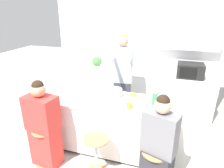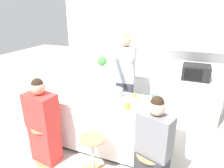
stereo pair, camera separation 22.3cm
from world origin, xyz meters
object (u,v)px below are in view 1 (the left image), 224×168
at_px(potted_plant, 97,62).
at_px(coffee_cup_near, 129,105).
at_px(bar_stool_leftmost, 46,146).
at_px(person_seated_near, 158,151).
at_px(person_cooking, 122,82).
at_px(juice_carton, 155,99).
at_px(fruit_bowl, 62,94).
at_px(microwave, 190,70).
at_px(person_wrapped_blanket, 43,127).
at_px(banana_bunch, 134,95).
at_px(bar_stool_center, 96,156).
at_px(cooking_pot, 114,93).
at_px(kitchen_island, 111,124).

bearing_deg(potted_plant, coffee_cup_near, -55.40).
height_order(bar_stool_leftmost, person_seated_near, person_seated_near).
height_order(person_cooking, juice_carton, person_cooking).
height_order(person_cooking, fruit_bowl, person_cooking).
bearing_deg(person_seated_near, juice_carton, 119.87).
bearing_deg(bar_stool_leftmost, microwave, 46.55).
distance_m(person_cooking, person_wrapped_blanket, 1.65).
xyz_separation_m(person_wrapped_blanket, banana_bunch, (1.14, 0.93, 0.28)).
height_order(bar_stool_center, microwave, microwave).
bearing_deg(bar_stool_leftmost, person_wrapped_blanket, 138.46).
xyz_separation_m(bar_stool_center, banana_bunch, (0.32, 0.93, 0.60)).
height_order(bar_stool_leftmost, fruit_bowl, fruit_bowl).
distance_m(bar_stool_leftmost, banana_bunch, 1.59).
xyz_separation_m(banana_bunch, potted_plant, (-1.15, 1.26, 0.16)).
bearing_deg(person_cooking, juice_carton, -51.00).
bearing_deg(microwave, coffee_cup_near, -118.34).
bearing_deg(fruit_bowl, cooking_pot, 17.03).
height_order(fruit_bowl, microwave, microwave).
xyz_separation_m(kitchen_island, potted_plant, (-0.83, 1.53, 0.63)).
bearing_deg(person_cooking, bar_stool_center, -96.91).
height_order(kitchen_island, fruit_bowl, fruit_bowl).
distance_m(bar_stool_center, banana_bunch, 1.15).
relative_size(kitchen_island, juice_carton, 10.37).
bearing_deg(bar_stool_leftmost, kitchen_island, 39.81).
height_order(banana_bunch, juice_carton, juice_carton).
height_order(juice_carton, microwave, microwave).
bearing_deg(coffee_cup_near, banana_bunch, 93.66).
height_order(coffee_cup_near, banana_bunch, coffee_cup_near).
xyz_separation_m(bar_stool_center, person_seated_near, (0.83, -0.01, 0.31)).
relative_size(person_cooking, juice_carton, 9.61).
height_order(person_wrapped_blanket, fruit_bowl, person_wrapped_blanket).
bearing_deg(person_cooking, person_seated_near, -66.17).
bearing_deg(microwave, kitchen_island, -129.82).
height_order(bar_stool_leftmost, microwave, microwave).
relative_size(kitchen_island, cooking_pot, 5.65).
bearing_deg(potted_plant, bar_stool_center, -69.21).
relative_size(person_seated_near, banana_bunch, 7.91).
bearing_deg(fruit_bowl, microwave, 37.50).
bearing_deg(banana_bunch, cooking_pot, -161.14).
distance_m(bar_stool_leftmost, bar_stool_center, 0.81).
bearing_deg(coffee_cup_near, potted_plant, 124.60).
relative_size(bar_stool_center, coffee_cup_near, 5.43).
height_order(bar_stool_center, person_seated_near, person_seated_near).
bearing_deg(bar_stool_leftmost, coffee_cup_near, 23.36).
height_order(banana_bunch, microwave, microwave).
distance_m(kitchen_island, fruit_bowl, 0.95).
xyz_separation_m(kitchen_island, cooking_pot, (0.01, 0.16, 0.51)).
height_order(person_cooking, person_seated_near, person_cooking).
xyz_separation_m(kitchen_island, banana_bunch, (0.32, 0.27, 0.47)).
bearing_deg(person_cooking, coffee_cup_near, -76.13).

